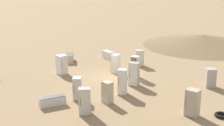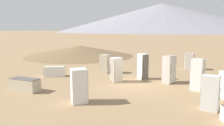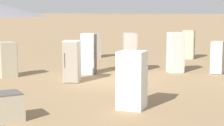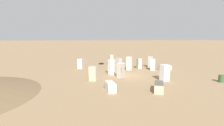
{
  "view_description": "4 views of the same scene",
  "coord_description": "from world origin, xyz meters",
  "px_view_note": "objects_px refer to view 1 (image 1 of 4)",
  "views": [
    {
      "loc": [
        -16.73,
        -19.5,
        8.56
      ],
      "look_at": [
        -1.23,
        -1.28,
        1.83
      ],
      "focal_mm": 50.0,
      "sensor_mm": 36.0,
      "label": 1
    },
    {
      "loc": [
        -13.59,
        4.39,
        3.71
      ],
      "look_at": [
        0.82,
        1.35,
        1.4
      ],
      "focal_mm": 35.0,
      "sensor_mm": 36.0,
      "label": 2
    },
    {
      "loc": [
        -7.14,
        14.0,
        2.9
      ],
      "look_at": [
        -0.48,
        0.47,
        0.83
      ],
      "focal_mm": 60.0,
      "sensor_mm": 36.0,
      "label": 3
    },
    {
      "loc": [
        8.66,
        19.15,
        4.47
      ],
      "look_at": [
        1.3,
        -1.42,
        1.43
      ],
      "focal_mm": 28.0,
      "sensor_mm": 36.0,
      "label": 4
    }
  ],
  "objects_px": {
    "discarded_fridge_5": "(122,82)",
    "scrap_tire": "(221,115)",
    "discarded_fridge_0": "(139,58)",
    "discarded_fridge_9": "(192,103)",
    "discarded_fridge_2": "(107,92)",
    "discarded_fridge_7": "(135,67)",
    "discarded_fridge_8": "(210,78)",
    "discarded_fridge_12": "(77,88)",
    "discarded_fridge_11": "(134,74)",
    "discarded_fridge_10": "(70,58)",
    "discarded_fridge_1": "(115,64)",
    "discarded_fridge_6": "(62,65)",
    "discarded_fridge_3": "(108,55)",
    "discarded_fridge_13": "(52,101)",
    "discarded_fridge_4": "(85,101)"
  },
  "relations": [
    {
      "from": "scrap_tire",
      "to": "discarded_fridge_5",
      "type": "bearing_deg",
      "value": 107.12
    },
    {
      "from": "discarded_fridge_7",
      "to": "discarded_fridge_13",
      "type": "xyz_separation_m",
      "value": [
        -8.57,
        -0.69,
        -0.63
      ]
    },
    {
      "from": "discarded_fridge_3",
      "to": "discarded_fridge_4",
      "type": "relative_size",
      "value": 0.95
    },
    {
      "from": "discarded_fridge_2",
      "to": "discarded_fridge_7",
      "type": "relative_size",
      "value": 0.81
    },
    {
      "from": "discarded_fridge_7",
      "to": "discarded_fridge_9",
      "type": "relative_size",
      "value": 1.08
    },
    {
      "from": "discarded_fridge_4",
      "to": "discarded_fridge_6",
      "type": "distance_m",
      "value": 8.86
    },
    {
      "from": "discarded_fridge_0",
      "to": "discarded_fridge_3",
      "type": "height_order",
      "value": "discarded_fridge_0"
    },
    {
      "from": "discarded_fridge_1",
      "to": "discarded_fridge_2",
      "type": "bearing_deg",
      "value": -156.08
    },
    {
      "from": "discarded_fridge_0",
      "to": "discarded_fridge_4",
      "type": "xyz_separation_m",
      "value": [
        -10.55,
        -5.6,
        0.09
      ]
    },
    {
      "from": "discarded_fridge_2",
      "to": "discarded_fridge_4",
      "type": "distance_m",
      "value": 2.33
    },
    {
      "from": "discarded_fridge_8",
      "to": "discarded_fridge_11",
      "type": "relative_size",
      "value": 0.8
    },
    {
      "from": "discarded_fridge_0",
      "to": "discarded_fridge_3",
      "type": "bearing_deg",
      "value": -51.41
    },
    {
      "from": "discarded_fridge_11",
      "to": "scrap_tire",
      "type": "bearing_deg",
      "value": 150.88
    },
    {
      "from": "discarded_fridge_4",
      "to": "discarded_fridge_7",
      "type": "bearing_deg",
      "value": -122.55
    },
    {
      "from": "discarded_fridge_3",
      "to": "discarded_fridge_5",
      "type": "distance_m",
      "value": 10.52
    },
    {
      "from": "discarded_fridge_11",
      "to": "discarded_fridge_10",
      "type": "bearing_deg",
      "value": -29.87
    },
    {
      "from": "discarded_fridge_9",
      "to": "discarded_fridge_5",
      "type": "bearing_deg",
      "value": -0.47
    },
    {
      "from": "discarded_fridge_6",
      "to": "discarded_fridge_11",
      "type": "relative_size",
      "value": 0.92
    },
    {
      "from": "discarded_fridge_0",
      "to": "discarded_fridge_9",
      "type": "bearing_deg",
      "value": 93.09
    },
    {
      "from": "discarded_fridge_1",
      "to": "discarded_fridge_11",
      "type": "bearing_deg",
      "value": -127.62
    },
    {
      "from": "discarded_fridge_1",
      "to": "discarded_fridge_11",
      "type": "distance_m",
      "value": 3.66
    },
    {
      "from": "discarded_fridge_3",
      "to": "discarded_fridge_12",
      "type": "xyz_separation_m",
      "value": [
        -8.98,
        -7.34,
        0.42
      ]
    },
    {
      "from": "discarded_fridge_4",
      "to": "discarded_fridge_8",
      "type": "relative_size",
      "value": 1.15
    },
    {
      "from": "discarded_fridge_0",
      "to": "discarded_fridge_12",
      "type": "bearing_deg",
      "value": 50.4
    },
    {
      "from": "discarded_fridge_8",
      "to": "discarded_fridge_9",
      "type": "xyz_separation_m",
      "value": [
        -5.53,
        -2.27,
        0.12
      ]
    },
    {
      "from": "discarded_fridge_1",
      "to": "discarded_fridge_7",
      "type": "xyz_separation_m",
      "value": [
        0.41,
        -2.13,
        0.09
      ]
    },
    {
      "from": "discarded_fridge_5",
      "to": "discarded_fridge_10",
      "type": "relative_size",
      "value": 0.99
    },
    {
      "from": "discarded_fridge_1",
      "to": "discarded_fridge_2",
      "type": "xyz_separation_m",
      "value": [
        -5.0,
        -4.89,
        -0.1
      ]
    },
    {
      "from": "discarded_fridge_1",
      "to": "discarded_fridge_0",
      "type": "bearing_deg",
      "value": -16.67
    },
    {
      "from": "discarded_fridge_5",
      "to": "scrap_tire",
      "type": "relative_size",
      "value": 2.19
    },
    {
      "from": "discarded_fridge_0",
      "to": "scrap_tire",
      "type": "bearing_deg",
      "value": 101.41
    },
    {
      "from": "discarded_fridge_2",
      "to": "discarded_fridge_5",
      "type": "xyz_separation_m",
      "value": [
        1.89,
        0.53,
        0.2
      ]
    },
    {
      "from": "discarded_fridge_1",
      "to": "discarded_fridge_9",
      "type": "height_order",
      "value": "discarded_fridge_9"
    },
    {
      "from": "discarded_fridge_5",
      "to": "discarded_fridge_12",
      "type": "bearing_deg",
      "value": 26.43
    },
    {
      "from": "discarded_fridge_2",
      "to": "discarded_fridge_5",
      "type": "height_order",
      "value": "discarded_fridge_5"
    },
    {
      "from": "discarded_fridge_0",
      "to": "discarded_fridge_6",
      "type": "distance_m",
      "value": 7.63
    },
    {
      "from": "discarded_fridge_2",
      "to": "discarded_fridge_8",
      "type": "bearing_deg",
      "value": -19.04
    },
    {
      "from": "discarded_fridge_6",
      "to": "discarded_fridge_11",
      "type": "distance_m",
      "value": 6.91
    },
    {
      "from": "discarded_fridge_0",
      "to": "scrap_tire",
      "type": "xyz_separation_m",
      "value": [
        -4.25,
        -11.5,
        -0.68
      ]
    },
    {
      "from": "discarded_fridge_9",
      "to": "discarded_fridge_11",
      "type": "height_order",
      "value": "discarded_fridge_11"
    },
    {
      "from": "discarded_fridge_13",
      "to": "discarded_fridge_10",
      "type": "bearing_deg",
      "value": 154.13
    },
    {
      "from": "discarded_fridge_1",
      "to": "discarded_fridge_9",
      "type": "bearing_deg",
      "value": -123.32
    },
    {
      "from": "discarded_fridge_9",
      "to": "scrap_tire",
      "type": "xyz_separation_m",
      "value": [
        1.3,
        -1.32,
        -0.78
      ]
    },
    {
      "from": "discarded_fridge_10",
      "to": "discarded_fridge_11",
      "type": "relative_size",
      "value": 1.03
    },
    {
      "from": "discarded_fridge_5",
      "to": "discarded_fridge_13",
      "type": "distance_m",
      "value": 5.32
    },
    {
      "from": "discarded_fridge_7",
      "to": "discarded_fridge_8",
      "type": "relative_size",
      "value": 1.25
    },
    {
      "from": "discarded_fridge_6",
      "to": "discarded_fridge_9",
      "type": "bearing_deg",
      "value": 91.65
    },
    {
      "from": "discarded_fridge_6",
      "to": "discarded_fridge_10",
      "type": "bearing_deg",
      "value": -137.91
    },
    {
      "from": "discarded_fridge_10",
      "to": "discarded_fridge_9",
      "type": "bearing_deg",
      "value": -59.46
    },
    {
      "from": "discarded_fridge_0",
      "to": "discarded_fridge_3",
      "type": "relative_size",
      "value": 0.94
    }
  ]
}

